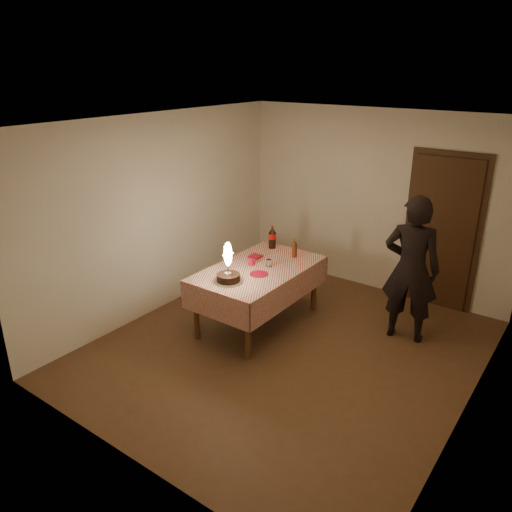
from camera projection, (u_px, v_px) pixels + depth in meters
name	position (u px, v px, depth m)	size (l,w,h in m)	color
ground	(286.00, 349.00, 5.89)	(4.00, 4.50, 0.01)	brown
room_shell	(296.00, 213.00, 5.33)	(4.04, 4.54, 2.62)	silver
dining_table	(258.00, 275.00, 6.23)	(1.02, 1.72, 0.78)	brown
birthday_cake	(228.00, 272.00, 5.77)	(0.34, 0.34, 0.48)	white
red_plate	(259.00, 274.00, 6.00)	(0.22, 0.22, 0.01)	#B50C25
red_cup	(252.00, 261.00, 6.27)	(0.08, 0.08, 0.10)	#B80C2B
clear_cup	(269.00, 263.00, 6.22)	(0.07, 0.07, 0.09)	white
napkin_stack	(255.00, 256.00, 6.53)	(0.15, 0.15, 0.02)	#A91324
cola_bottle	(272.00, 237.00, 6.80)	(0.10, 0.10, 0.32)	black
amber_bottle_right	(294.00, 248.00, 6.49)	(0.06, 0.06, 0.25)	#5B270F
photographer	(411.00, 269.00, 5.84)	(0.73, 0.55, 1.79)	black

